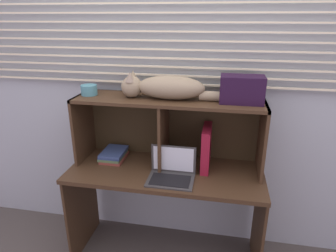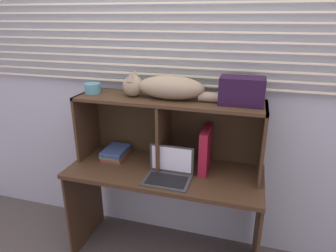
% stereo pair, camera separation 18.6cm
% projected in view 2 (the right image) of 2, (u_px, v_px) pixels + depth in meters
% --- Properties ---
extents(back_panel_with_blinds, '(4.40, 0.08, 2.50)m').
position_uv_depth(back_panel_with_blinds, '(176.00, 90.00, 2.23)').
color(back_panel_with_blinds, '#A8B5BD').
rests_on(back_panel_with_blinds, ground).
extents(desk, '(1.37, 0.56, 0.75)m').
position_uv_depth(desk, '(164.00, 188.00, 2.17)').
color(desk, '#3F2A1A').
rests_on(desk, ground).
extents(hutch_shelf_unit, '(1.31, 0.34, 0.50)m').
position_uv_depth(hutch_shelf_unit, '(169.00, 119.00, 2.12)').
color(hutch_shelf_unit, '#3F2A1A').
rests_on(hutch_shelf_unit, desk).
extents(cat, '(0.78, 0.19, 0.18)m').
position_uv_depth(cat, '(166.00, 87.00, 2.01)').
color(cat, gray).
rests_on(cat, hutch_shelf_unit).
extents(laptop, '(0.31, 0.22, 0.21)m').
position_uv_depth(laptop, '(169.00, 172.00, 1.99)').
color(laptop, '#373737').
rests_on(laptop, desk).
extents(binder_upright, '(0.06, 0.27, 0.31)m').
position_uv_depth(binder_upright, '(206.00, 149.00, 2.08)').
color(binder_upright, maroon).
rests_on(binder_upright, desk).
extents(book_stack, '(0.17, 0.23, 0.07)m').
position_uv_depth(book_stack, '(116.00, 152.00, 2.31)').
color(book_stack, brown).
rests_on(book_stack, desk).
extents(small_basket, '(0.11, 0.11, 0.07)m').
position_uv_depth(small_basket, '(93.00, 88.00, 2.17)').
color(small_basket, teal).
rests_on(small_basket, hutch_shelf_unit).
extents(storage_box, '(0.28, 0.16, 0.18)m').
position_uv_depth(storage_box, '(242.00, 91.00, 1.87)').
color(storage_box, black).
rests_on(storage_box, hutch_shelf_unit).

